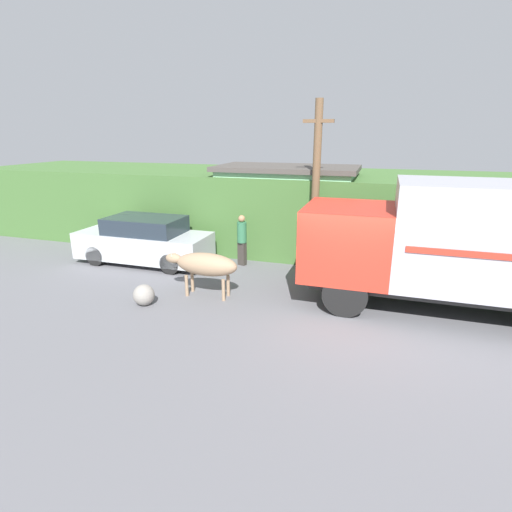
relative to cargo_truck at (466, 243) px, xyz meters
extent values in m
plane|color=slate|center=(-2.65, -0.90, -1.78)|extent=(60.00, 60.00, 0.00)
cube|color=#426B33|center=(-2.65, 5.09, -0.37)|extent=(32.00, 5.34, 2.81)
cube|color=#8CC69E|center=(-5.27, 3.79, -0.28)|extent=(4.62, 2.40, 3.00)
cube|color=#4C4742|center=(-5.27, 3.79, 1.30)|extent=(4.92, 2.70, 0.16)
cube|color=#2D2D2D|center=(-0.20, 0.03, -1.14)|extent=(6.68, 1.90, 0.18)
cube|color=red|center=(-2.74, 0.03, -0.16)|extent=(2.18, 2.37, 1.79)
cube|color=#232D38|center=(-3.85, 0.03, 0.16)|extent=(0.04, 2.02, 0.63)
cube|color=#ADADB7|center=(0.89, 0.03, 0.19)|extent=(5.08, 2.37, 2.48)
cylinder|color=black|center=(-2.64, -0.90, -1.23)|extent=(1.09, 0.52, 1.09)
ellipsoid|color=#9E7F60|center=(-6.31, -0.92, -0.87)|extent=(1.73, 0.62, 0.62)
ellipsoid|color=#9E7F60|center=(-7.29, -0.92, -0.80)|extent=(0.46, 0.27, 0.27)
cone|color=#B7AD93|center=(-7.29, -1.02, -0.66)|extent=(0.06, 0.06, 0.11)
cone|color=#B7AD93|center=(-7.29, -0.81, -0.66)|extent=(0.06, 0.06, 0.11)
cylinder|color=#9E7F60|center=(-6.84, -1.09, -1.48)|extent=(0.09, 0.09, 0.59)
cylinder|color=#9E7F60|center=(-6.84, -0.75, -1.48)|extent=(0.09, 0.09, 0.59)
cylinder|color=#9E7F60|center=(-5.77, -1.09, -1.48)|extent=(0.09, 0.09, 0.59)
cylinder|color=#9E7F60|center=(-5.77, -0.75, -1.48)|extent=(0.09, 0.09, 0.59)
cube|color=silver|center=(-9.56, 1.11, -1.16)|extent=(4.53, 1.70, 0.88)
cube|color=#232D38|center=(-9.44, 1.11, -0.46)|extent=(2.49, 1.57, 0.53)
cylinder|color=black|center=(-10.96, 0.40, -1.45)|extent=(0.66, 0.27, 0.66)
cylinder|color=black|center=(-8.15, 0.40, -1.45)|extent=(0.66, 0.27, 0.66)
cube|color=#38332D|center=(-6.30, 1.89, -1.38)|extent=(0.30, 0.24, 0.79)
cylinder|color=#33724C|center=(-6.30, 1.89, -0.65)|extent=(0.39, 0.39, 0.69)
sphere|color=#A87A56|center=(-6.30, 1.89, -0.19)|extent=(0.23, 0.23, 0.23)
cylinder|color=brown|center=(-3.96, 2.06, 0.83)|extent=(0.24, 0.24, 5.22)
cube|color=brown|center=(-3.96, 2.06, 2.81)|extent=(0.90, 0.19, 0.10)
sphere|color=gray|center=(-7.62, -1.96, -1.50)|extent=(0.55, 0.55, 0.55)
camera|label=1|loc=(-1.98, -10.15, 2.51)|focal=28.00mm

